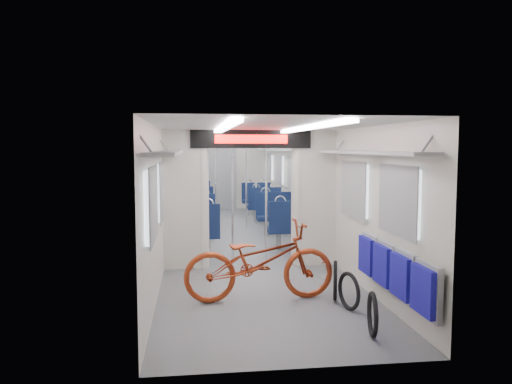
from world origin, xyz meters
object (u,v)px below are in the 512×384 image
bike_hoop_c (335,282)px  seat_bay_near_right (283,217)px  seat_bay_far_left (194,201)px  stanchion_near_right (266,196)px  flip_bench (393,270)px  stanchion_far_left (216,183)px  stanchion_far_right (246,183)px  bike_hoop_a (372,317)px  seat_bay_near_left (195,221)px  seat_bay_far_right (260,200)px  bicycle (260,261)px  bike_hoop_b (349,293)px  stanchion_near_left (233,195)px

bike_hoop_c → seat_bay_near_right: size_ratio=0.26×
seat_bay_far_left → stanchion_near_right: stanchion_near_right is taller
flip_bench → stanchion_far_left: (-1.77, 6.52, 0.57)m
flip_bench → stanchion_far_left: stanchion_far_left is taller
flip_bench → stanchion_far_right: size_ratio=0.93×
bike_hoop_a → seat_bay_near_left: (-1.85, 5.05, 0.32)m
seat_bay_far_right → stanchion_far_right: (-0.60, -1.88, 0.63)m
bicycle → seat_bay_near_right: (1.04, 3.98, 0.02)m
stanchion_far_right → seat_bay_far_left: bearing=131.0°
seat_bay_near_left → stanchion_far_right: bearing=58.9°
stanchion_far_left → stanchion_near_right: bearing=-77.0°
seat_bay_near_right → seat_bay_near_left: bearing=-169.2°
bike_hoop_c → seat_bay_far_right: bearing=89.7°
bike_hoop_b → stanchion_far_right: stanchion_far_right is taller
stanchion_near_right → stanchion_far_right: size_ratio=1.00×
flip_bench → seat_bay_far_right: size_ratio=1.11×
stanchion_far_right → seat_bay_far_right: bearing=72.3°
bike_hoop_b → seat_bay_near_left: seat_bay_near_left is taller
flip_bench → stanchion_far_right: (-1.02, 6.64, 0.57)m
bike_hoop_a → flip_bench: bearing=49.6°
bicycle → stanchion_near_right: bearing=-13.3°
seat_bay_near_left → bike_hoop_c: bearing=-64.0°
bicycle → stanchion_far_right: (0.44, 5.73, 0.63)m
flip_bench → stanchion_near_left: bearing=114.5°
flip_bench → seat_bay_near_right: bearing=94.9°
bike_hoop_a → seat_bay_near_left: seat_bay_near_left is taller
seat_bay_far_right → stanchion_far_right: bearing=-107.7°
flip_bench → bike_hoop_c: flip_bench is taller
bike_hoop_a → bike_hoop_c: (-0.03, 1.30, 0.02)m
bike_hoop_b → stanchion_far_right: bearing=95.5°
bike_hoop_a → stanchion_far_right: 7.24m
seat_bay_far_right → stanchion_far_left: (-1.35, -2.00, 0.63)m
bicycle → seat_bay_near_left: size_ratio=0.95×
bike_hoop_c → seat_bay_near_left: bearing=116.0°
seat_bay_far_right → stanchion_far_right: 2.07m
seat_bay_far_left → bike_hoop_b: bearing=-76.4°
stanchion_far_left → stanchion_far_right: (0.75, 0.12, 0.00)m
bike_hoop_c → stanchion_near_right: (-0.56, 2.49, 0.91)m
bike_hoop_c → stanchion_near_right: 2.71m
bicycle → seat_bay_far_left: bearing=3.8°
seat_bay_near_right → bike_hoop_c: bearing=-90.6°
seat_bay_near_right → seat_bay_far_right: bearing=90.0°
bike_hoop_a → seat_bay_far_left: (-1.85, 8.61, 0.35)m
bike_hoop_c → stanchion_far_right: size_ratio=0.23×
seat_bay_far_left → stanchion_far_left: 1.77m
bike_hoop_b → seat_bay_near_left: (-1.88, 4.16, 0.33)m
seat_bay_near_left → seat_bay_far_right: size_ratio=1.08×
stanchion_near_left → stanchion_near_right: (0.58, -0.23, 0.00)m
bike_hoop_c → seat_bay_near_right: 4.11m
bike_hoop_b → stanchion_near_right: size_ratio=0.21×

